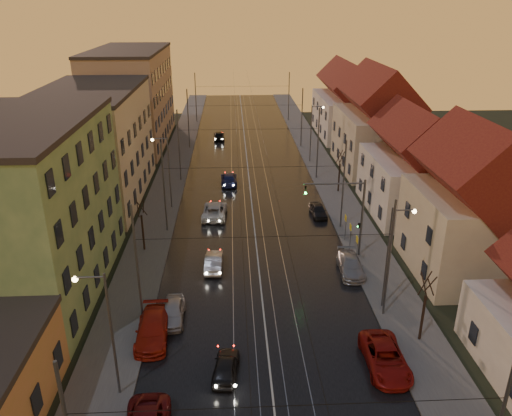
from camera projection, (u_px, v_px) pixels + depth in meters
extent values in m
plane|color=black|center=(275.00, 415.00, 27.37)|extent=(160.00, 160.00, 0.00)
cube|color=black|center=(249.00, 177.00, 64.23)|extent=(16.00, 120.00, 0.04)
cube|color=#4C4C4C|center=(171.00, 178.00, 63.76)|extent=(4.00, 120.00, 0.15)
cube|color=#4C4C4C|center=(326.00, 175.00, 64.67)|extent=(4.00, 120.00, 0.15)
cube|color=gray|center=(232.00, 177.00, 64.12)|extent=(0.06, 120.00, 0.03)
cube|color=gray|center=(243.00, 177.00, 64.19)|extent=(0.06, 120.00, 0.03)
cube|color=gray|center=(255.00, 177.00, 64.26)|extent=(0.06, 120.00, 0.03)
cube|color=gray|center=(266.00, 176.00, 64.32)|extent=(0.06, 120.00, 0.03)
cube|color=#578152|center=(25.00, 212.00, 36.98)|extent=(10.00, 18.00, 13.00)
cube|color=beige|center=(94.00, 146.00, 55.61)|extent=(10.00, 20.00, 12.00)
cube|color=#9C8065|center=(132.00, 98.00, 77.35)|extent=(10.00, 24.00, 14.00)
cube|color=#BEAF92|center=(468.00, 233.00, 40.62)|extent=(8.50, 10.00, 7.00)
pyramid|color=#581414|center=(479.00, 170.00, 38.54)|extent=(8.67, 10.20, 3.80)
cube|color=beige|center=(413.00, 185.00, 52.79)|extent=(9.00, 12.00, 6.00)
pyramid|color=#581414|center=(418.00, 142.00, 51.02)|extent=(9.18, 12.24, 3.20)
cube|color=#BEAF92|center=(375.00, 141.00, 66.33)|extent=(9.00, 14.00, 7.50)
pyramid|color=#581414|center=(379.00, 97.00, 64.12)|extent=(9.18, 14.28, 4.00)
cube|color=beige|center=(346.00, 116.00, 83.12)|extent=(9.00, 16.00, 6.50)
pyramid|color=#581414|center=(348.00, 85.00, 81.19)|extent=(9.18, 16.32, 3.50)
cylinder|color=#595B60|center=(137.00, 266.00, 33.54)|extent=(0.16, 0.16, 9.00)
cylinder|color=#595B60|center=(389.00, 260.00, 34.32)|extent=(0.16, 0.16, 9.00)
cylinder|color=#595B60|center=(164.00, 189.00, 47.37)|extent=(0.16, 0.16, 9.00)
cylinder|color=#595B60|center=(343.00, 186.00, 48.15)|extent=(0.16, 0.16, 9.00)
cylinder|color=#595B60|center=(179.00, 146.00, 61.20)|extent=(0.16, 0.16, 9.00)
cylinder|color=#595B60|center=(318.00, 144.00, 61.98)|extent=(0.16, 0.16, 9.00)
cylinder|color=#595B60|center=(188.00, 119.00, 75.03)|extent=(0.16, 0.16, 9.00)
cylinder|color=#595B60|center=(302.00, 118.00, 75.81)|extent=(0.16, 0.16, 9.00)
cylinder|color=#595B60|center=(196.00, 98.00, 91.62)|extent=(0.16, 0.16, 9.00)
cylinder|color=#595B60|center=(289.00, 97.00, 92.40)|extent=(0.16, 0.16, 9.00)
cylinder|color=#595B60|center=(113.00, 337.00, 27.27)|extent=(0.14, 0.14, 8.00)
cylinder|color=#595B60|center=(89.00, 277.00, 25.78)|extent=(1.60, 0.10, 0.10)
sphere|color=#FFD88C|center=(75.00, 279.00, 25.78)|extent=(0.32, 0.32, 0.32)
cylinder|color=#595B60|center=(387.00, 260.00, 35.44)|extent=(0.14, 0.14, 8.00)
cylinder|color=#595B60|center=(404.00, 210.00, 34.02)|extent=(1.60, 0.10, 0.10)
sphere|color=#FFD88C|center=(414.00, 211.00, 34.09)|extent=(0.32, 0.32, 0.32)
cylinder|color=#595B60|center=(169.00, 173.00, 53.09)|extent=(0.14, 0.14, 8.00)
cylinder|color=#595B60|center=(159.00, 139.00, 51.59)|extent=(1.60, 0.10, 0.10)
sphere|color=#FFD88C|center=(152.00, 140.00, 51.59)|extent=(0.32, 0.32, 0.32)
cylinder|color=#595B60|center=(311.00, 134.00, 68.63)|extent=(0.14, 0.14, 8.00)
cylinder|color=#595B60|center=(318.00, 107.00, 67.21)|extent=(1.60, 0.10, 0.10)
sphere|color=#FFD88C|center=(323.00, 107.00, 67.28)|extent=(0.32, 0.32, 0.32)
cylinder|color=#595B60|center=(362.00, 219.00, 42.98)|extent=(0.20, 0.20, 7.20)
cylinder|color=#595B60|center=(334.00, 184.00, 41.59)|extent=(5.20, 0.14, 0.14)
imported|color=black|center=(305.00, 191.00, 41.72)|extent=(0.15, 0.18, 0.90)
sphere|color=#19FF3F|center=(306.00, 193.00, 41.66)|extent=(0.20, 0.20, 0.20)
cylinder|color=black|center=(143.00, 233.00, 44.67)|extent=(0.18, 0.18, 3.50)
cylinder|color=black|center=(143.00, 207.00, 43.78)|extent=(0.37, 0.92, 1.61)
cylinder|color=black|center=(140.00, 206.00, 43.90)|extent=(0.91, 0.40, 1.61)
cylinder|color=black|center=(138.00, 207.00, 43.60)|extent=(0.37, 0.92, 1.61)
cylinder|color=black|center=(142.00, 208.00, 43.50)|extent=(0.84, 0.54, 1.62)
cylinder|color=black|center=(422.00, 319.00, 32.69)|extent=(0.18, 0.18, 3.50)
cylinder|color=black|center=(431.00, 284.00, 31.79)|extent=(0.37, 0.92, 1.61)
cylinder|color=black|center=(425.00, 283.00, 31.92)|extent=(0.91, 0.40, 1.61)
cylinder|color=black|center=(424.00, 286.00, 31.61)|extent=(0.37, 0.92, 1.61)
cylinder|color=black|center=(431.00, 287.00, 31.51)|extent=(0.84, 0.54, 1.62)
cylinder|color=black|center=(339.00, 178.00, 58.51)|extent=(0.18, 0.18, 3.50)
cylinder|color=black|center=(342.00, 157.00, 57.62)|extent=(0.37, 0.92, 1.61)
cylinder|color=black|center=(339.00, 157.00, 57.74)|extent=(0.91, 0.40, 1.61)
cylinder|color=black|center=(339.00, 158.00, 57.44)|extent=(0.37, 0.92, 1.61)
cylinder|color=black|center=(342.00, 158.00, 57.33)|extent=(0.84, 0.54, 1.62)
imported|color=black|center=(226.00, 366.00, 30.10)|extent=(1.88, 3.74, 1.22)
imported|color=#A4A4A9|center=(214.00, 261.00, 42.08)|extent=(1.52, 4.10, 1.34)
imported|color=#BCBCBC|center=(215.00, 210.00, 52.15)|extent=(2.68, 5.34, 1.45)
imported|color=navy|center=(229.00, 179.00, 61.54)|extent=(2.01, 4.77, 1.38)
imported|color=black|center=(219.00, 136.00, 81.09)|extent=(1.86, 4.24, 1.42)
imported|color=#A51E10|center=(153.00, 329.00, 33.28)|extent=(2.25, 5.19, 1.49)
imported|color=#AAA9AF|center=(173.00, 312.00, 35.26)|extent=(1.65, 4.00, 1.36)
imported|color=maroon|center=(385.00, 358.00, 30.68)|extent=(2.43, 5.19, 1.44)
imported|color=#9B9BA0|center=(351.00, 265.00, 41.44)|extent=(2.11, 4.73, 1.35)
imported|color=black|center=(318.00, 210.00, 52.39)|extent=(1.66, 3.76, 1.26)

